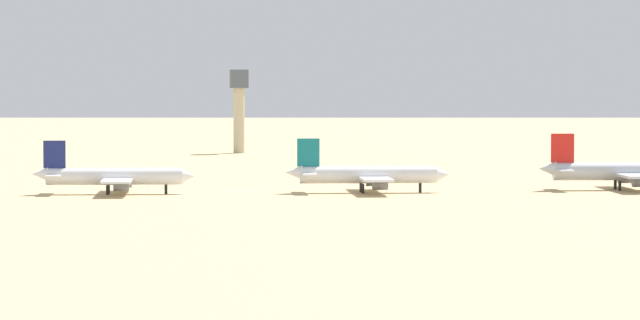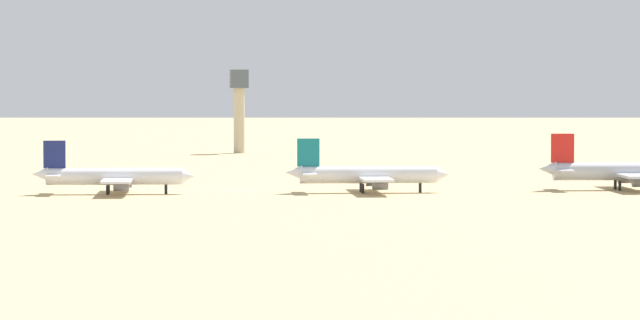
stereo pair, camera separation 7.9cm
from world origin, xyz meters
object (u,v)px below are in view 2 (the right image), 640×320
object	(u,v)px
parked_jet_red_4	(623,172)
control_tower	(239,103)
parked_jet_teal_3	(367,175)
parked_jet_navy_2	(113,177)

from	to	relation	value
parked_jet_red_4	control_tower	bearing A→B (deg)	111.71
parked_jet_teal_3	parked_jet_navy_2	bearing A→B (deg)	-178.90
parked_jet_teal_3	parked_jet_red_4	distance (m)	50.47
parked_jet_teal_3	parked_jet_red_4	bearing A→B (deg)	5.82
parked_jet_navy_2	parked_jet_red_4	distance (m)	98.12
parked_jet_navy_2	parked_jet_teal_3	distance (m)	47.73
parked_jet_teal_3	control_tower	distance (m)	187.60
parked_jet_red_4	control_tower	world-z (taller)	control_tower
parked_jet_red_4	control_tower	distance (m)	194.27
parked_jet_navy_2	control_tower	bearing A→B (deg)	82.06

